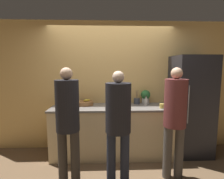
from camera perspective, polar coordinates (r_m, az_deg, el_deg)
ground_plane at (r=3.30m, az=0.12°, el=-23.35°), size 14.00×14.00×0.00m
wall_back at (r=3.61m, az=-0.37°, el=1.16°), size 5.20×0.06×2.60m
counter at (r=3.46m, az=-0.16°, el=-13.17°), size 2.25×0.73×0.95m
refrigerator at (r=3.71m, az=24.23°, el=-4.82°), size 0.70×0.68×1.90m
person_left at (r=2.52m, az=-14.26°, el=-9.05°), size 0.32×0.32×1.68m
person_center at (r=2.45m, az=2.02°, el=-9.44°), size 0.35×0.35×1.63m
person_right at (r=2.77m, az=19.85°, el=-7.73°), size 0.33×0.33×1.68m
fruit_bowl at (r=3.46m, az=-8.90°, el=-4.41°), size 0.33×0.33×0.12m
utensil_crock at (r=3.58m, az=8.10°, el=-3.64°), size 0.12×0.12×0.28m
bottle_amber at (r=3.07m, az=-0.27°, el=-4.65°), size 0.05×0.05×0.25m
bottle_clear at (r=3.48m, az=11.05°, el=-3.84°), size 0.06×0.06×0.18m
cup_yellow at (r=3.29m, az=15.96°, el=-5.17°), size 0.08×0.08×0.08m
potted_plant at (r=3.62m, az=10.89°, el=-2.19°), size 0.19×0.19×0.28m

